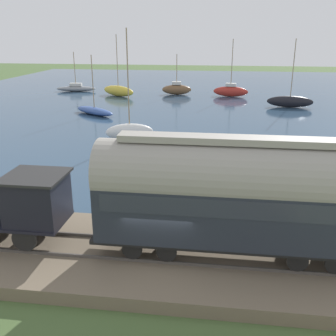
# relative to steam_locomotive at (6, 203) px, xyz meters

# --- Properties ---
(ground_plane) EXTENTS (200.00, 200.00, 0.00)m
(ground_plane) POSITION_rel_steam_locomotive_xyz_m (-0.36, -6.26, -2.26)
(ground_plane) COLOR #476033
(harbor_water) EXTENTS (80.00, 80.00, 0.01)m
(harbor_water) POSITION_rel_steam_locomotive_xyz_m (43.29, -6.26, -2.25)
(harbor_water) COLOR #2D4760
(harbor_water) RESTS_ON ground
(rail_embankment) EXTENTS (5.98, 56.00, 0.65)m
(rail_embankment) POSITION_rel_steam_locomotive_xyz_m (-0.00, -6.26, -1.99)
(rail_embankment) COLOR #756651
(rail_embankment) RESTS_ON ground
(steam_locomotive) EXTENTS (2.21, 6.52, 3.27)m
(steam_locomotive) POSITION_rel_steam_locomotive_xyz_m (0.00, 0.00, 0.00)
(steam_locomotive) COLOR black
(steam_locomotive) RESTS_ON rail_embankment
(passenger_coach) EXTENTS (2.43, 10.38, 4.63)m
(passenger_coach) POSITION_rel_steam_locomotive_xyz_m (0.00, -8.90, 0.93)
(passenger_coach) COLOR black
(passenger_coach) RESTS_ON rail_embankment
(sailboat_black) EXTENTS (1.61, 5.55, 8.02)m
(sailboat_black) POSITION_rel_steam_locomotive_xyz_m (36.04, -16.66, -1.52)
(sailboat_black) COLOR black
(sailboat_black) RESTS_ON harbor_water
(sailboat_brown) EXTENTS (1.52, 4.34, 5.74)m
(sailboat_brown) POSITION_rel_steam_locomotive_xyz_m (44.65, -1.80, -1.47)
(sailboat_brown) COLOR brown
(sailboat_brown) RESTS_ON harbor_water
(sailboat_gray) EXTENTS (2.13, 6.18, 5.94)m
(sailboat_gray) POSITION_rel_steam_locomotive_xyz_m (45.79, 14.04, -1.76)
(sailboat_gray) COLOR gray
(sailboat_gray) RESTS_ON harbor_water
(sailboat_white) EXTENTS (2.02, 4.14, 9.03)m
(sailboat_white) POSITION_rel_steam_locomotive_xyz_m (18.14, -0.82, -1.46)
(sailboat_white) COLOR white
(sailboat_white) RESTS_ON harbor_water
(sailboat_blue) EXTENTS (4.62, 5.78, 6.43)m
(sailboat_blue) POSITION_rel_steam_locomotive_xyz_m (28.57, 5.60, -1.82)
(sailboat_blue) COLOR #335199
(sailboat_blue) RESTS_ON harbor_water
(sailboat_yellow) EXTENTS (4.25, 5.68, 8.44)m
(sailboat_yellow) POSITION_rel_steam_locomotive_xyz_m (42.02, 6.33, -1.48)
(sailboat_yellow) COLOR gold
(sailboat_yellow) RESTS_ON harbor_water
(sailboat_red) EXTENTS (1.75, 5.02, 7.86)m
(sailboat_red) POSITION_rel_steam_locomotive_xyz_m (43.74, -9.64, -1.45)
(sailboat_red) COLOR #B72D23
(sailboat_red) RESTS_ON harbor_water
(rowboat_mid_harbor) EXTENTS (1.11, 2.26, 0.53)m
(rowboat_mid_harbor) POSITION_rel_steam_locomotive_xyz_m (5.56, -8.38, -1.98)
(rowboat_mid_harbor) COLOR #B7B2A3
(rowboat_mid_harbor) RESTS_ON harbor_water
(rowboat_off_pier) EXTENTS (1.16, 2.91, 0.47)m
(rowboat_off_pier) POSITION_rel_steam_locomotive_xyz_m (9.97, -15.16, -2.01)
(rowboat_off_pier) COLOR beige
(rowboat_off_pier) RESTS_ON harbor_water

